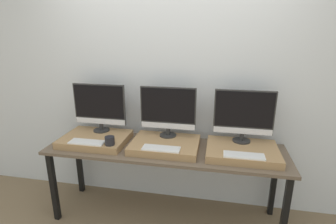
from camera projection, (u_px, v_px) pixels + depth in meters
wall_back at (172, 86)px, 2.70m from camera, size 8.00×0.04×2.60m
workbench at (165, 155)px, 2.53m from camera, size 2.27×0.62×0.77m
wooden_riser_left at (96, 139)px, 2.63m from camera, size 0.64×0.48×0.07m
monitor_left at (100, 106)px, 2.67m from camera, size 0.55×0.17×0.50m
keyboard_left at (87, 142)px, 2.46m from camera, size 0.34×0.12×0.01m
mug at (110, 141)px, 2.41m from camera, size 0.09×0.09×0.08m
wooden_riser_center at (165, 145)px, 2.50m from camera, size 0.64×0.48×0.07m
monitor_center at (168, 110)px, 2.54m from camera, size 0.55×0.17×0.50m
keyboard_center at (161, 148)px, 2.33m from camera, size 0.34×0.12×0.01m
wooden_riser_right at (242, 151)px, 2.37m from camera, size 0.64×0.48×0.07m
monitor_right at (244, 114)px, 2.41m from camera, size 0.55×0.17×0.50m
keyboard_right at (244, 155)px, 2.20m from camera, size 0.34×0.12×0.01m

